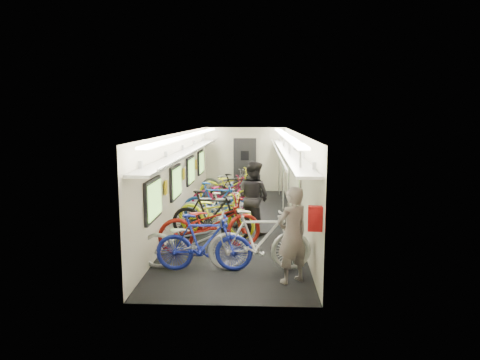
# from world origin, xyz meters

# --- Properties ---
(train_car_shell) EXTENTS (10.00, 10.00, 10.00)m
(train_car_shell) POSITION_xyz_m (-0.36, 0.71, 1.66)
(train_car_shell) COLOR black
(train_car_shell) RESTS_ON ground
(bicycle_0) EXTENTS (2.01, 0.73, 1.05)m
(bicycle_0) POSITION_xyz_m (-0.66, -3.47, 0.53)
(bicycle_0) COLOR #A4A6A9
(bicycle_0) RESTS_ON ground
(bicycle_1) EXTENTS (1.78, 0.54, 1.06)m
(bicycle_1) POSITION_xyz_m (-0.45, -3.56, 0.53)
(bicycle_1) COLOR #1C28A8
(bicycle_1) RESTS_ON ground
(bicycle_2) EXTENTS (2.33, 1.45, 1.15)m
(bicycle_2) POSITION_xyz_m (-0.47, -2.33, 0.58)
(bicycle_2) COLOR maroon
(bicycle_2) RESTS_ON ground
(bicycle_3) EXTENTS (1.97, 0.90, 1.14)m
(bicycle_3) POSITION_xyz_m (-0.55, -1.58, 0.57)
(bicycle_3) COLOR black
(bicycle_3) RESTS_ON ground
(bicycle_4) EXTENTS (2.19, 1.51, 1.09)m
(bicycle_4) POSITION_xyz_m (-0.48, -1.17, 0.55)
(bicycle_4) COLOR #EAF316
(bicycle_4) RESTS_ON ground
(bicycle_5) EXTENTS (1.59, 1.02, 0.93)m
(bicycle_5) POSITION_xyz_m (-0.31, -0.48, 0.47)
(bicycle_5) COLOR silver
(bicycle_5) RESTS_ON ground
(bicycle_6) EXTENTS (1.92, 1.10, 0.95)m
(bicycle_6) POSITION_xyz_m (-0.66, -0.03, 0.48)
(bicycle_6) COLOR #A4A3A8
(bicycle_6) RESTS_ON ground
(bicycle_7) EXTENTS (1.85, 0.66, 1.09)m
(bicycle_7) POSITION_xyz_m (-0.58, 0.02, 0.55)
(bicycle_7) COLOR #194597
(bicycle_7) RESTS_ON ground
(bicycle_8) EXTENTS (2.08, 1.42, 1.03)m
(bicycle_8) POSITION_xyz_m (-0.52, 1.47, 0.52)
(bicycle_8) COLOR maroon
(bicycle_8) RESTS_ON ground
(bicycle_9) EXTENTS (1.71, 0.54, 1.02)m
(bicycle_9) POSITION_xyz_m (-0.18, 2.29, 0.51)
(bicycle_9) COLOR black
(bicycle_9) RESTS_ON ground
(bicycle_10) EXTENTS (2.23, 1.34, 1.11)m
(bicycle_10) POSITION_xyz_m (-0.40, 2.91, 0.55)
(bicycle_10) COLOR #D0D113
(bicycle_10) RESTS_ON ground
(bicycle_11) EXTENTS (1.93, 0.69, 1.14)m
(bicycle_11) POSITION_xyz_m (0.56, -3.49, 0.57)
(bicycle_11) COLOR silver
(bicycle_11) RESTS_ON ground
(bicycle_12) EXTENTS (1.90, 1.22, 0.94)m
(bicycle_12) POSITION_xyz_m (-0.53, 3.80, 0.47)
(bicycle_12) COLOR slate
(bicycle_12) RESTS_ON ground
(bicycle_14) EXTENTS (2.17, 1.17, 1.08)m
(bicycle_14) POSITION_xyz_m (-0.47, 3.38, 0.54)
(bicycle_14) COLOR #58575B
(bicycle_14) RESTS_ON ground
(passenger_near) EXTENTS (0.72, 0.66, 1.66)m
(passenger_near) POSITION_xyz_m (1.11, -4.02, 0.83)
(passenger_near) COLOR gray
(passenger_near) RESTS_ON ground
(passenger_mid) EXTENTS (1.09, 1.05, 1.77)m
(passenger_mid) POSITION_xyz_m (0.41, -0.96, 0.88)
(passenger_mid) COLOR black
(passenger_mid) RESTS_ON ground
(backpack) EXTENTS (0.27, 0.16, 0.38)m
(backpack) POSITION_xyz_m (1.42, -4.69, 1.28)
(backpack) COLOR red
(backpack) RESTS_ON passenger_near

